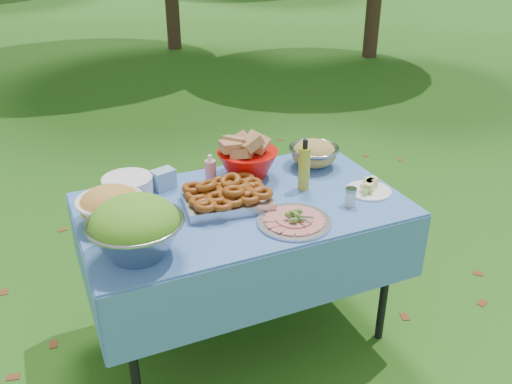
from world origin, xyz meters
TOP-DOWN VIEW (x-y plane):
  - ground at (0.00, 0.00)m, footprint 80.00×80.00m
  - picnic_table at (0.00, 0.00)m, footprint 1.46×0.86m
  - salad_bowl at (-0.53, -0.23)m, footprint 0.46×0.46m
  - pasta_bowl_white at (-0.58, 0.08)m, footprint 0.37×0.37m
  - plate_stack at (-0.46, 0.30)m, footprint 0.30×0.30m
  - wipes_box at (-0.29, 0.30)m, footprint 0.12×0.10m
  - sanitizer_bottle at (-0.07, 0.24)m, footprint 0.07×0.07m
  - bread_bowl at (0.14, 0.27)m, footprint 0.32×0.32m
  - pasta_bowl_steel at (0.51, 0.25)m, footprint 0.33×0.33m
  - fried_tray at (-0.07, 0.01)m, footprint 0.42×0.32m
  - charcuterie_platter at (0.14, -0.26)m, footprint 0.36×0.36m
  - oil_bottle at (0.33, 0.02)m, footprint 0.07×0.07m
  - cheese_plate at (0.60, -0.14)m, footprint 0.25×0.25m
  - shaker at (0.44, -0.22)m, footprint 0.07×0.07m

SIDE VIEW (x-z plane):
  - ground at x=0.00m, z-range 0.00..0.00m
  - picnic_table at x=0.00m, z-range 0.00..0.76m
  - cheese_plate at x=0.60m, z-range 0.76..0.82m
  - charcuterie_platter at x=0.14m, z-range 0.76..0.83m
  - shaker at x=0.44m, z-range 0.76..0.85m
  - plate_stack at x=-0.46m, z-range 0.76..0.85m
  - fried_tray at x=-0.07m, z-range 0.76..0.85m
  - wipes_box at x=-0.29m, z-range 0.76..0.86m
  - pasta_bowl_steel at x=0.51m, z-range 0.76..0.90m
  - sanitizer_bottle at x=-0.07m, z-range 0.76..0.92m
  - pasta_bowl_white at x=-0.58m, z-range 0.76..0.92m
  - bread_bowl at x=0.14m, z-range 0.76..0.97m
  - salad_bowl at x=-0.53m, z-range 0.76..1.01m
  - oil_bottle at x=0.33m, z-range 0.76..1.01m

